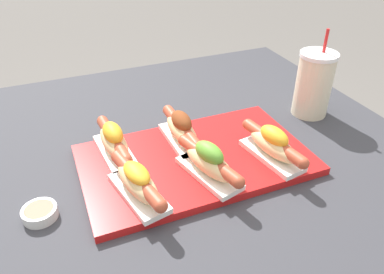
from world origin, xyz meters
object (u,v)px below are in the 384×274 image
object	(u,v)px
hot_dog_2	(273,145)
drink_cup	(315,85)
hot_dog_3	(114,141)
hot_dog_1	(209,162)
serving_tray	(195,160)
hot_dog_4	(182,129)
hot_dog_0	(138,182)
sauce_bowl	(40,213)

from	to	relation	value
hot_dog_2	drink_cup	size ratio (longest dim) A/B	0.85
hot_dog_3	drink_cup	distance (m)	0.54
hot_dog_3	drink_cup	world-z (taller)	drink_cup
hot_dog_1	hot_dog_2	world-z (taller)	hot_dog_1
hot_dog_2	hot_dog_1	bearing A→B (deg)	-178.57
hot_dog_2	drink_cup	bearing A→B (deg)	34.60
serving_tray	hot_dog_4	xyz separation A→B (m)	(-0.01, 0.07, 0.04)
hot_dog_0	sauce_bowl	bearing A→B (deg)	170.22
serving_tray	hot_dog_3	bearing A→B (deg)	155.09
hot_dog_4	hot_dog_0	bearing A→B (deg)	-135.61
hot_dog_3	sauce_bowl	bearing A→B (deg)	-145.01
hot_dog_3	hot_dog_0	bearing A→B (deg)	-85.69
hot_dog_4	sauce_bowl	world-z (taller)	hot_dog_4
hot_dog_4	sauce_bowl	distance (m)	0.35
hot_dog_0	hot_dog_3	bearing A→B (deg)	94.31
drink_cup	hot_dog_3	bearing A→B (deg)	-178.97
serving_tray	hot_dog_2	xyz separation A→B (m)	(0.16, -0.07, 0.04)
hot_dog_0	serving_tray	bearing A→B (deg)	26.52
drink_cup	hot_dog_2	bearing A→B (deg)	-145.40
hot_dog_2	hot_dog_4	bearing A→B (deg)	140.30
serving_tray	sauce_bowl	xyz separation A→B (m)	(-0.34, -0.04, 0.00)
drink_cup	hot_dog_4	bearing A→B (deg)	-177.06
hot_dog_2	sauce_bowl	size ratio (longest dim) A/B	3.07
hot_dog_0	drink_cup	bearing A→B (deg)	16.95
hot_dog_0	drink_cup	size ratio (longest dim) A/B	0.85
hot_dog_1	hot_dog_2	bearing A→B (deg)	1.43
hot_dog_0	hot_dog_3	world-z (taller)	hot_dog_3
hot_dog_1	hot_dog_4	size ratio (longest dim) A/B	0.97
sauce_bowl	hot_dog_0	bearing A→B (deg)	-9.78
serving_tray	hot_dog_2	world-z (taller)	hot_dog_2
hot_dog_0	hot_dog_1	distance (m)	0.15
serving_tray	hot_dog_2	distance (m)	0.18
hot_dog_1	hot_dog_4	distance (m)	0.14
hot_dog_0	hot_dog_4	xyz separation A→B (m)	(0.15, 0.14, 0.00)
hot_dog_3	hot_dog_4	distance (m)	0.16
serving_tray	hot_dog_4	distance (m)	0.08
hot_dog_2	drink_cup	xyz separation A→B (m)	(0.22, 0.15, 0.03)
hot_dog_3	hot_dog_4	world-z (taller)	same
hot_dog_0	drink_cup	xyz separation A→B (m)	(0.53, 0.16, 0.04)
hot_dog_4	drink_cup	size ratio (longest dim) A/B	0.86
hot_dog_3	hot_dog_4	size ratio (longest dim) A/B	1.00
serving_tray	sauce_bowl	size ratio (longest dim) A/B	7.76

